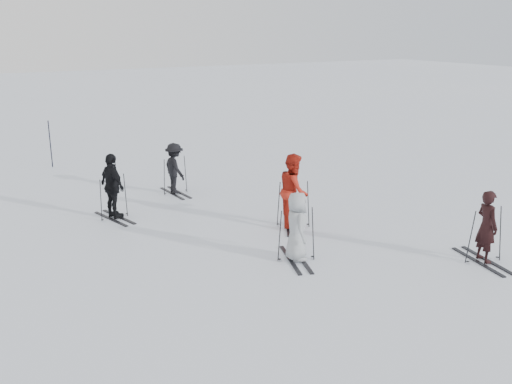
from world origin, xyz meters
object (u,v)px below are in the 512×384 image
(skier_uphill_far, at_px, (175,169))
(piste_marker, at_px, (50,144))
(skier_grey, at_px, (297,227))
(skier_uphill_left, at_px, (113,187))
(skier_red, at_px, (294,191))
(skier_near_dark, at_px, (486,227))

(skier_uphill_far, height_order, piste_marker, piste_marker)
(piste_marker, bearing_deg, skier_grey, -75.12)
(skier_grey, height_order, skier_uphill_far, skier_uphill_far)
(skier_uphill_left, height_order, skier_uphill_far, skier_uphill_left)
(skier_red, bearing_deg, skier_uphill_far, 49.97)
(skier_grey, bearing_deg, piste_marker, 32.51)
(skier_uphill_far, bearing_deg, skier_near_dark, -159.46)
(skier_near_dark, bearing_deg, skier_uphill_left, 53.70)
(skier_near_dark, relative_size, skier_grey, 1.04)
(skier_red, bearing_deg, piste_marker, 53.69)
(skier_near_dark, distance_m, skier_uphill_far, 9.52)
(skier_near_dark, bearing_deg, skier_red, 42.18)
(skier_near_dark, height_order, skier_red, skier_red)
(skier_near_dark, distance_m, piste_marker, 15.82)
(skier_uphill_left, distance_m, piste_marker, 7.17)
(skier_near_dark, relative_size, skier_uphill_far, 1.03)
(skier_grey, xyz_separation_m, skier_uphill_far, (-0.42, 6.45, 0.01))
(skier_near_dark, xyz_separation_m, piste_marker, (-6.88, 14.24, 0.06))
(skier_red, distance_m, skier_grey, 2.32)
(skier_red, xyz_separation_m, skier_uphill_left, (-4.01, 2.95, -0.07))
(skier_grey, distance_m, piste_marker, 12.51)
(skier_near_dark, bearing_deg, piste_marker, 37.00)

